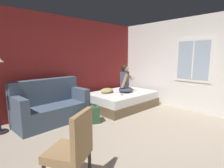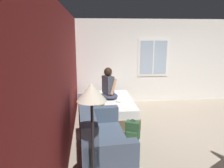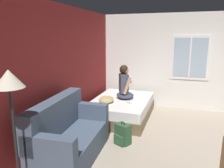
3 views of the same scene
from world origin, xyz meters
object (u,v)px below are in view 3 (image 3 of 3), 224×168
backpack (123,134)px  floor_lamp (10,92)px  couch (69,136)px  throw_pillow (106,99)px  person_seated (124,85)px  cell_phone (129,103)px  bed (122,108)px

backpack → floor_lamp: bearing=154.0°
couch → throw_pillow: bearing=-1.4°
couch → throw_pillow: size_ratio=3.65×
couch → person_seated: bearing=-9.3°
cell_phone → floor_lamp: 3.19m
couch → person_seated: size_ratio=2.00×
bed → throw_pillow: bearing=143.6°
couch → backpack: couch is taller
person_seated → cell_phone: person_seated is taller
couch → backpack: (0.76, -0.75, -0.20)m
couch → backpack: 1.09m
person_seated → throw_pillow: (-0.48, 0.33, -0.29)m
floor_lamp → bed: bearing=-8.1°
couch → throw_pillow: 1.79m
cell_phone → couch: bearing=12.8°
cell_phone → floor_lamp: (-2.96, 0.72, 0.94)m
bed → cell_phone: bearing=-135.8°
couch → backpack: size_ratio=3.82×
couch → person_seated: 2.34m
bed → couch: bearing=171.5°
floor_lamp → throw_pillow: bearing=-3.6°
throw_pillow → person_seated: bearing=-34.4°
person_seated → backpack: bearing=-165.8°
person_seated → backpack: (-1.50, -0.38, -0.64)m
backpack → floor_lamp: (-1.82, 0.88, 1.24)m
person_seated → backpack: 1.68m
person_seated → throw_pillow: person_seated is taller
bed → throw_pillow: 0.57m
person_seated → throw_pillow: 0.65m
floor_lamp → cell_phone: bearing=-13.6°
bed → backpack: bed is taller
bed → person_seated: person_seated is taller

